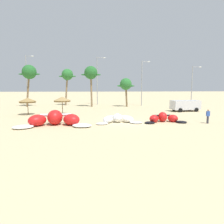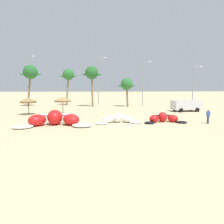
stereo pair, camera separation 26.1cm
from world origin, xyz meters
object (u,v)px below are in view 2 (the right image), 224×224
(palm_center_left, at_px, (127,85))
(lamppost_west_center, at_px, (99,78))
(kite_far_left, at_px, (54,120))
(kite_left, at_px, (118,119))
(palm_leftmost, at_px, (30,73))
(parked_van, at_px, (185,105))
(beach_umbrella_near_van, at_px, (28,100))
(lamppost_west, at_px, (28,78))
(kite_left_of_center, at_px, (163,118))
(beach_umbrella_middle, at_px, (63,99))
(lamppost_east, at_px, (194,83))
(lamppost_east_center, at_px, (143,81))
(person_near_kites, at_px, (208,116))
(palm_left_of_gap, at_px, (92,73))
(palm_left, at_px, (68,75))

(palm_center_left, relative_size, lamppost_west_center, 0.55)
(kite_far_left, bearing_deg, kite_left, 10.15)
(kite_far_left, bearing_deg, palm_leftmost, 113.53)
(parked_van, height_order, palm_leftmost, palm_leftmost)
(kite_left, height_order, palm_leftmost, palm_leftmost)
(beach_umbrella_near_van, height_order, lamppost_west, lamppost_west)
(kite_left_of_center, height_order, beach_umbrella_middle, beach_umbrella_middle)
(kite_far_left, distance_m, lamppost_east, 33.65)
(beach_umbrella_near_van, bearing_deg, lamppost_east_center, 33.27)
(person_near_kites, distance_m, palm_left_of_gap, 25.17)
(beach_umbrella_middle, relative_size, palm_center_left, 0.46)
(kite_left_of_center, distance_m, lamppost_west_center, 25.54)
(person_near_kites, relative_size, palm_leftmost, 0.19)
(kite_far_left, xyz_separation_m, palm_center_left, (10.43, 19.76, 3.90))
(person_near_kites, xyz_separation_m, lamppost_east, (8.17, 21.61, 3.99))
(beach_umbrella_near_van, bearing_deg, kite_far_left, -56.92)
(palm_leftmost, distance_m, palm_left, 7.71)
(kite_left_of_center, distance_m, palm_left, 27.24)
(palm_center_left, bearing_deg, kite_left_of_center, -83.72)
(lamppost_west_center, bearing_deg, beach_umbrella_near_van, -122.54)
(kite_far_left, relative_size, beach_umbrella_near_van, 3.33)
(kite_left, distance_m, lamppost_west_center, 24.45)
(lamppost_west_center, distance_m, lamppost_east_center, 10.11)
(kite_left, bearing_deg, lamppost_west, 127.88)
(lamppost_east_center, xyz_separation_m, lamppost_east, (11.12, -0.15, -0.50))
(palm_leftmost, bearing_deg, palm_left, 17.44)
(beach_umbrella_middle, height_order, lamppost_east, lamppost_east)
(kite_far_left, height_order, palm_center_left, palm_center_left)
(palm_left, distance_m, lamppost_west, 8.71)
(kite_left, xyz_separation_m, lamppost_west, (-17.63, 22.67, 5.54))
(lamppost_west_center, bearing_deg, palm_left_of_gap, -106.14)
(kite_left, height_order, beach_umbrella_near_van, beach_umbrella_near_van)
(kite_far_left, relative_size, lamppost_west, 0.78)
(palm_center_left, bearing_deg, person_near_kites, -70.95)
(palm_left_of_gap, xyz_separation_m, lamppost_west, (-13.91, 3.79, -0.83))
(person_near_kites, bearing_deg, lamppost_west_center, 116.68)
(beach_umbrella_near_van, xyz_separation_m, palm_left, (3.75, 14.88, 4.36))
(lamppost_east_center, bearing_deg, lamppost_west_center, 161.66)
(person_near_kites, height_order, lamppost_west, lamppost_west)
(palm_left_of_gap, bearing_deg, kite_far_left, -99.37)
(palm_left_of_gap, height_order, palm_center_left, palm_left_of_gap)
(person_near_kites, bearing_deg, kite_far_left, -179.90)
(kite_left, distance_m, parked_van, 15.85)
(beach_umbrella_near_van, height_order, lamppost_east_center, lamppost_east_center)
(kite_far_left, xyz_separation_m, lamppost_east_center, (14.30, 21.79, 4.69))
(palm_left, bearing_deg, person_near_kites, -50.86)
(kite_left, bearing_deg, palm_left, 111.87)
(palm_leftmost, height_order, palm_center_left, palm_leftmost)
(kite_left_of_center, distance_m, person_near_kites, 4.95)
(palm_left, distance_m, palm_center_left, 13.07)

